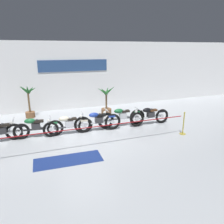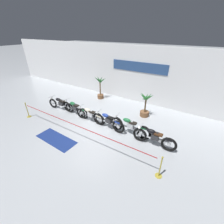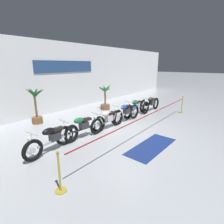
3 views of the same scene
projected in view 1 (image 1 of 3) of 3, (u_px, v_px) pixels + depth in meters
The scene contains 13 objects.
ground_plane at pixel (86, 137), 9.60m from camera, with size 120.00×120.00×0.00m, color #B2B7BC.
back_wall at pixel (65, 76), 13.62m from camera, with size 28.00×0.29×4.20m.
motorcycle_black_0 at pixel (0, 132), 8.98m from camera, with size 2.29×0.62×0.93m.
motorcycle_green_1 at pixel (35, 128), 9.46m from camera, with size 2.43×0.62×0.94m.
motorcycle_cream_2 at pixel (68, 125), 9.81m from camera, with size 2.24×0.62×0.92m.
motorcycle_blue_3 at pixel (98, 121), 10.21m from camera, with size 2.24×0.62×0.97m.
motorcycle_green_4 at pixel (122, 117), 10.80m from camera, with size 2.49×0.62×0.99m.
motorcycle_black_5 at pixel (150, 116), 11.07m from camera, with size 2.21×0.62×0.95m.
potted_palm_left_of_row at pixel (29, 102), 12.12m from camera, with size 0.93×0.97×1.91m.
potted_palm_right_of_row at pixel (106, 102), 12.82m from camera, with size 1.05×1.11×1.71m.
stanchion_far_left at pixel (53, 136), 7.89m from camera, with size 8.72×0.28×1.05m.
stanchion_mid_left at pixel (183, 127), 9.89m from camera, with size 0.28×0.28×1.05m.
floor_banner at pixel (68, 160), 7.66m from camera, with size 2.35×0.91×0.01m, color navy.
Camera 1 is at (-1.99, -8.74, 3.77)m, focal length 35.00 mm.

